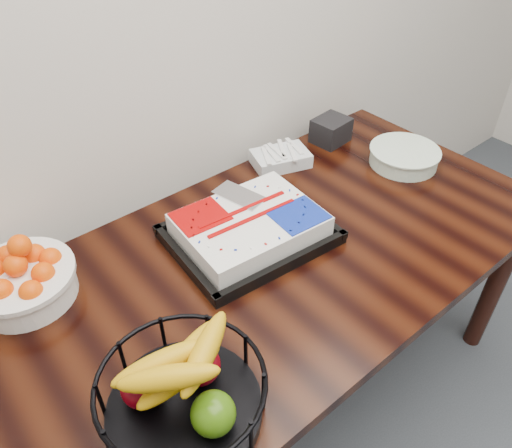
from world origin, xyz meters
TOP-DOWN VIEW (x-y plane):
  - table at (0.00, 2.00)m, footprint 1.80×0.90m
  - cake_tray at (-0.03, 2.10)m, footprint 0.50×0.40m
  - tangerine_bowl at (-0.65, 2.31)m, footprint 0.29×0.29m
  - fruit_basket at (-0.51, 1.74)m, footprint 0.36×0.36m
  - plate_stack at (0.68, 2.06)m, footprint 0.26×0.26m
  - fork_bag at (0.32, 2.35)m, footprint 0.24×0.19m
  - napkin_box at (0.59, 2.35)m, footprint 0.14×0.13m

SIDE VIEW (x-z plane):
  - table at x=0.00m, z-range 0.29..1.04m
  - fork_bag at x=0.32m, z-range 0.75..0.81m
  - plate_stack at x=0.68m, z-range 0.75..0.81m
  - cake_tray at x=-0.03m, z-range 0.75..0.84m
  - napkin_box at x=0.59m, z-range 0.75..0.85m
  - tangerine_bowl at x=-0.65m, z-range 0.74..0.92m
  - fruit_basket at x=-0.51m, z-range 0.73..0.92m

